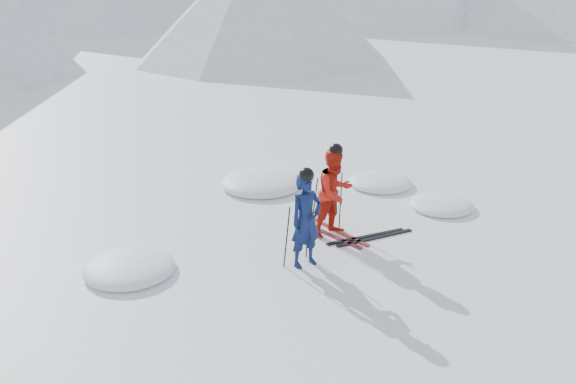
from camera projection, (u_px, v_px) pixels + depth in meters
ground at (365, 235)px, 11.88m from camera, size 160.00×160.00×0.00m
skier_blue at (306, 221)px, 10.41m from camera, size 0.63×0.43×1.68m
skier_red at (335, 192)px, 11.64m from camera, size 0.84×0.66×1.72m
pole_blue_left at (287, 237)px, 10.45m from camera, size 0.11×0.08×1.12m
pole_blue_right at (308, 227)px, 10.84m from camera, size 0.11×0.07×1.12m
pole_red_left at (314, 206)px, 11.75m from camera, size 0.12×0.09×1.15m
pole_red_right at (341, 201)px, 12.03m from camera, size 0.12×0.08×1.15m
ski_worn_left at (329, 234)px, 11.87m from camera, size 0.16×1.70×0.03m
ski_worn_right at (338, 231)px, 12.01m from camera, size 0.14×1.70×0.03m
ski_loose_a at (366, 237)px, 11.77m from camera, size 1.67×0.49×0.03m
ski_loose_b at (375, 238)px, 11.71m from camera, size 1.68×0.44×0.03m
snow_lumps at (291, 204)px, 13.40m from camera, size 8.13×5.15×0.43m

